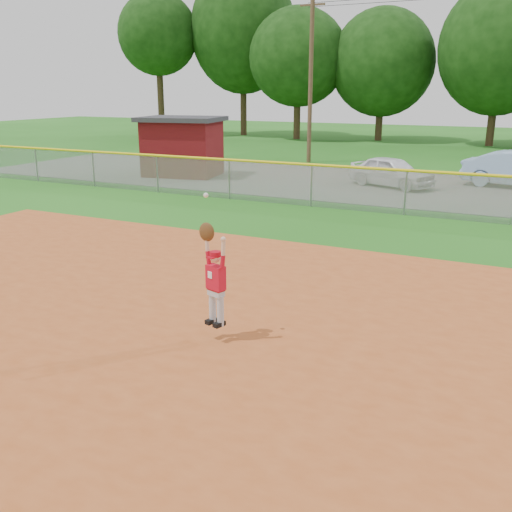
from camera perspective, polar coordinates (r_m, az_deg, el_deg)
The scene contains 9 objects.
ground at distance 10.62m, azimuth 3.28°, elevation -6.27°, with size 120.00×120.00×0.00m, color #1E6015.
clay_infield at distance 8.20m, azimuth -5.10°, elevation -13.41°, with size 24.00×16.00×0.04m, color #A64A1E.
parking_strip at distance 25.66m, azimuth 17.35°, elevation 6.53°, with size 44.00×10.00×0.03m, color #65635E.
car_white_a at distance 25.30m, azimuth 13.41°, elevation 8.21°, with size 1.52×3.78×1.29m, color white.
utility_shed at distance 28.08m, azimuth -7.37°, elevation 10.85°, with size 4.20×3.53×2.81m.
outfield_fence at distance 19.68m, azimuth 14.75°, elevation 6.49°, with size 40.06×0.10×1.55m.
power_lines at distance 31.18m, azimuth 21.83°, elevation 16.37°, with size 19.40×0.24×9.00m.
tree_line at distance 47.17m, azimuth 23.91°, elevation 19.28°, with size 62.37×13.00×14.43m.
ballplayer at distance 9.31m, azimuth -4.18°, elevation -1.96°, with size 0.57×0.33×2.19m.
Camera 1 is at (3.74, -9.06, 4.09)m, focal length 40.00 mm.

